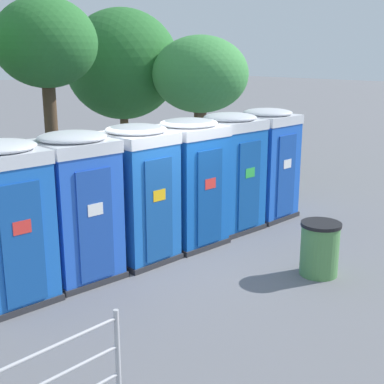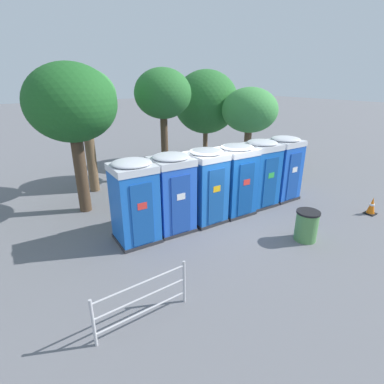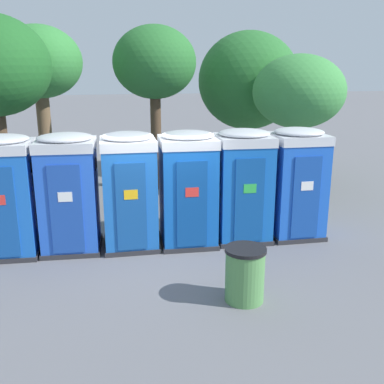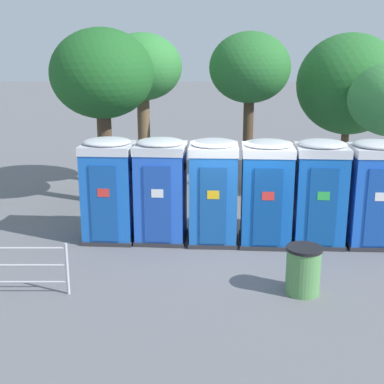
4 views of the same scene
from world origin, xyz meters
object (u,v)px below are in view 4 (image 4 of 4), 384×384
object	(u,v)px
portapotty_1	(162,190)
portapotty_2	(215,191)
street_tree_4	(104,75)
event_barrier	(17,267)
portapotty_0	(111,189)
street_tree_0	(351,84)
street_tree_2	(144,70)
portapotty_3	(268,192)
trash_can	(305,270)
street_tree_1	(251,69)
portapotty_4	(321,192)
portapotty_5	(375,193)

from	to	relation	value
portapotty_1	portapotty_2	distance (m)	1.27
street_tree_4	event_barrier	size ratio (longest dim) A/B	2.51
portapotty_0	street_tree_0	xyz separation A→B (m)	(7.39, 5.96, 2.09)
portapotty_0	street_tree_2	xyz separation A→B (m)	(0.43, 5.00, 2.63)
street_tree_0	street_tree_2	size ratio (longest dim) A/B	1.00
portapotty_3	trash_can	bearing A→B (deg)	-82.32
portapotty_3	street_tree_1	distance (m)	5.57
portapotty_4	portapotty_3	bearing A→B (deg)	-179.74
street_tree_4	trash_can	bearing A→B (deg)	-52.45
portapotty_3	trash_can	world-z (taller)	portapotty_3
portapotty_1	portapotty_3	distance (m)	2.55
street_tree_2	street_tree_4	xyz separation A→B (m)	(-1.00, -1.86, -0.08)
event_barrier	portapotty_5	bearing A→B (deg)	19.59
portapotty_4	trash_can	size ratio (longest dim) A/B	2.67
portapotty_4	street_tree_1	world-z (taller)	street_tree_1
portapotty_4	street_tree_1	bearing A→B (deg)	104.14
portapotty_0	street_tree_2	world-z (taller)	street_tree_2
portapotty_3	portapotty_5	world-z (taller)	same
portapotty_4	portapotty_5	xyz separation A→B (m)	(1.27, -0.07, 0.00)
portapotty_2	street_tree_1	size ratio (longest dim) A/B	0.50
portapotty_5	street_tree_1	xyz separation A→B (m)	(-2.50, 4.96, 2.66)
street_tree_2	street_tree_0	bearing A→B (deg)	7.83
portapotty_0	portapotty_2	xyz separation A→B (m)	(2.54, -0.18, 0.00)
portapotty_1	portapotty_5	world-z (taller)	same
street_tree_1	street_tree_2	xyz separation A→B (m)	(-3.41, 0.38, -0.03)
portapotty_3	portapotty_5	xyz separation A→B (m)	(2.54, -0.06, 0.00)
portapotty_2	street_tree_0	bearing A→B (deg)	51.65
portapotty_0	portapotty_4	distance (m)	5.09
street_tree_0	event_barrier	size ratio (longest dim) A/B	2.47
portapotty_5	street_tree_1	size ratio (longest dim) A/B	0.50
portapotty_3	trash_can	size ratio (longest dim) A/B	2.67
street_tree_1	trash_can	world-z (taller)	street_tree_1
portapotty_1	street_tree_4	size ratio (longest dim) A/B	0.49
portapotty_3	street_tree_4	xyz separation A→B (m)	(-4.37, 3.41, 2.55)
portapotty_5	event_barrier	bearing A→B (deg)	-160.41
portapotty_1	event_barrier	size ratio (longest dim) A/B	1.23
portapotty_5	event_barrier	world-z (taller)	portapotty_5
trash_can	event_barrier	size ratio (longest dim) A/B	0.46
street_tree_2	event_barrier	world-z (taller)	street_tree_2
portapotty_5	event_barrier	size ratio (longest dim) A/B	1.23
portapotty_1	portapotty_2	bearing A→B (deg)	-5.53
portapotty_3	street_tree_0	size ratio (longest dim) A/B	0.50
portapotty_0	portapotty_5	world-z (taller)	same
portapotty_2	street_tree_1	xyz separation A→B (m)	(1.31, 4.80, 2.66)
portapotty_1	street_tree_2	bearing A→B (deg)	99.42
event_barrier	street_tree_2	bearing A→B (deg)	77.42
street_tree_4	trash_can	xyz separation A→B (m)	(4.75, -6.17, -3.35)
trash_can	street_tree_4	bearing A→B (deg)	127.55
portapotty_1	street_tree_2	world-z (taller)	street_tree_2
event_barrier	portapotty_4	bearing A→B (deg)	23.59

